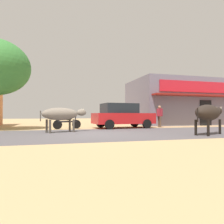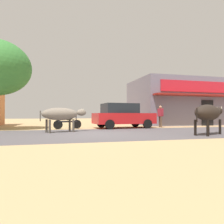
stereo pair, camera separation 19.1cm
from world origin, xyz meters
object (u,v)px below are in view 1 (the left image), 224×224
at_px(parked_hatchback_car, 122,115).
at_px(pedestrian_by_shop, 160,115).
at_px(cow_far_dark, 209,113).
at_px(cow_near_brown, 62,114).
at_px(parked_motorcycle, 68,122).

height_order(parked_hatchback_car, pedestrian_by_shop, parked_hatchback_car).
relative_size(cow_far_dark, pedestrian_by_shop, 1.65).
bearing_deg(cow_far_dark, pedestrian_by_shop, 84.67).
distance_m(cow_near_brown, pedestrian_by_shop, 7.28).
xyz_separation_m(parked_hatchback_car, pedestrian_by_shop, (2.84, 0.06, 0.06)).
bearing_deg(parked_motorcycle, pedestrian_by_shop, 0.24).
bearing_deg(pedestrian_by_shop, cow_far_dark, -95.33).
distance_m(parked_hatchback_car, parked_motorcycle, 3.60).
relative_size(cow_near_brown, pedestrian_by_shop, 1.59).
height_order(parked_motorcycle, cow_far_dark, cow_far_dark).
relative_size(parked_hatchback_car, cow_near_brown, 1.69).
distance_m(cow_near_brown, cow_far_dark, 7.04).
relative_size(parked_motorcycle, cow_far_dark, 0.69).
distance_m(parked_motorcycle, cow_far_dark, 8.07).
xyz_separation_m(cow_near_brown, pedestrian_by_shop, (6.86, 2.46, -0.02)).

